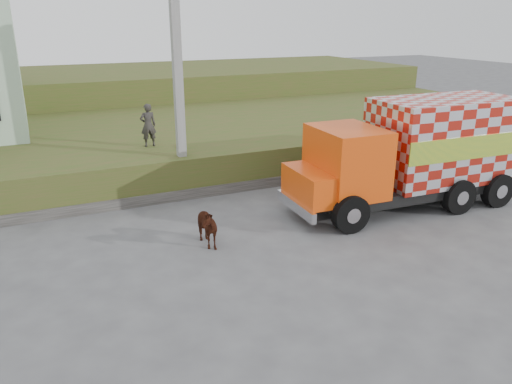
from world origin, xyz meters
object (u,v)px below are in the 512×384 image
cow (204,226)px  utility_pole (178,85)px  cargo_truck (417,153)px  pedestrian (148,125)px

cow → utility_pole: bearing=76.9°
utility_pole → cargo_truck: bearing=-31.9°
utility_pole → cargo_truck: size_ratio=0.95×
pedestrian → cow: bearing=89.5°
cow → pedestrian: pedestrian is taller
utility_pole → pedestrian: size_ratio=4.76×
utility_pole → pedestrian: 2.71m
pedestrian → utility_pole: bearing=110.2°
utility_pole → cow: utility_pole is taller
cargo_truck → pedestrian: cargo_truck is taller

